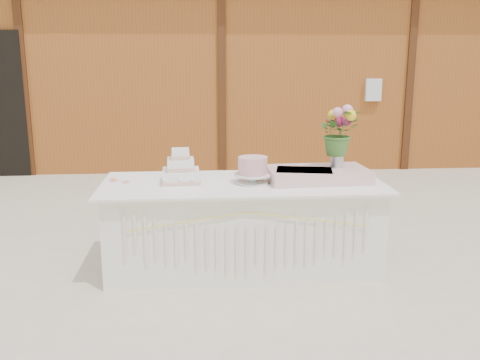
% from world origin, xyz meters
% --- Properties ---
extents(ground, '(80.00, 80.00, 0.00)m').
position_xyz_m(ground, '(0.00, 0.00, 0.00)').
color(ground, beige).
rests_on(ground, ground).
extents(barn, '(12.60, 4.60, 3.30)m').
position_xyz_m(barn, '(-0.01, 5.99, 1.68)').
color(barn, brown).
rests_on(barn, ground).
extents(cake_table, '(2.40, 1.00, 0.77)m').
position_xyz_m(cake_table, '(0.00, -0.00, 0.39)').
color(cake_table, white).
rests_on(cake_table, ground).
extents(wedding_cake, '(0.33, 0.33, 0.29)m').
position_xyz_m(wedding_cake, '(-0.52, 0.05, 0.87)').
color(wedding_cake, white).
rests_on(wedding_cake, cake_table).
extents(pink_cake_stand, '(0.32, 0.32, 0.23)m').
position_xyz_m(pink_cake_stand, '(0.08, -0.05, 0.90)').
color(pink_cake_stand, silver).
rests_on(pink_cake_stand, cake_table).
extents(satin_runner, '(0.88, 0.55, 0.11)m').
position_xyz_m(satin_runner, '(0.65, 0.01, 0.82)').
color(satin_runner, beige).
rests_on(satin_runner, cake_table).
extents(flower_vase, '(0.11, 0.11, 0.16)m').
position_xyz_m(flower_vase, '(0.83, 0.05, 0.96)').
color(flower_vase, silver).
rests_on(flower_vase, satin_runner).
extents(bouquet, '(0.43, 0.40, 0.39)m').
position_xyz_m(bouquet, '(0.83, 0.05, 1.23)').
color(bouquet, '#3E6B2B').
rests_on(bouquet, flower_vase).
extents(loose_flowers, '(0.20, 0.38, 0.02)m').
position_xyz_m(loose_flowers, '(-1.04, 0.06, 0.78)').
color(loose_flowers, pink).
rests_on(loose_flowers, cake_table).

